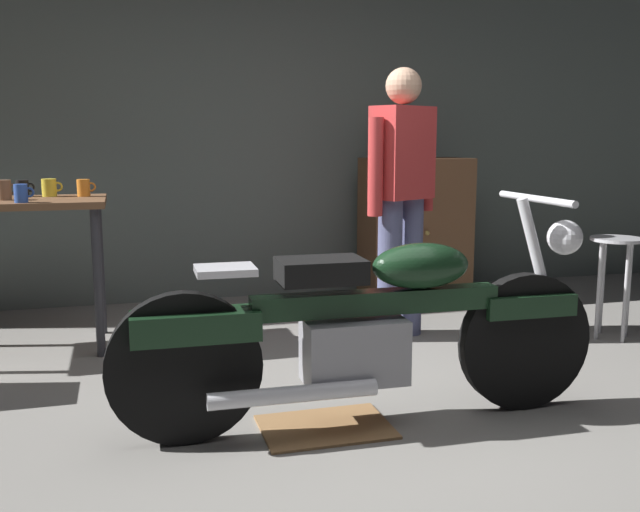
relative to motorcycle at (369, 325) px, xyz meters
name	(u,v)px	position (x,y,z in m)	size (l,w,h in m)	color
ground_plane	(362,429)	(-0.05, -0.05, -0.45)	(12.00, 12.00, 0.00)	gray
back_wall	(246,99)	(-0.05, 2.75, 1.10)	(8.00, 0.12, 3.10)	#56605B
motorcycle	(369,325)	(0.00, 0.00, 0.00)	(2.19, 0.60, 1.00)	black
person_standing	(402,191)	(0.66, 1.27, 0.48)	(0.52, 0.37, 1.67)	#51547A
shop_stool	(616,260)	(1.94, 0.88, 0.05)	(0.32, 0.32, 0.64)	#B2B2B7
wooden_dresser	(415,229)	(1.18, 2.25, 0.10)	(0.80, 0.47, 1.10)	brown
drip_tray	(325,427)	(-0.20, 0.00, -0.44)	(0.56, 0.40, 0.01)	olive
mug_blue_enamel	(21,193)	(-1.53, 1.37, 0.50)	(0.11, 0.07, 0.10)	#2D51AD
mug_brown_stoneware	(5,190)	(-1.65, 1.57, 0.51)	(0.12, 0.08, 0.11)	brown
mug_orange_travel	(84,188)	(-1.22, 1.72, 0.50)	(0.11, 0.08, 0.10)	orange
mug_yellow_tall	(50,188)	(-1.42, 1.77, 0.50)	(0.12, 0.09, 0.11)	yellow
mug_black_matte	(23,188)	(-1.58, 1.82, 0.50)	(0.11, 0.07, 0.10)	black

